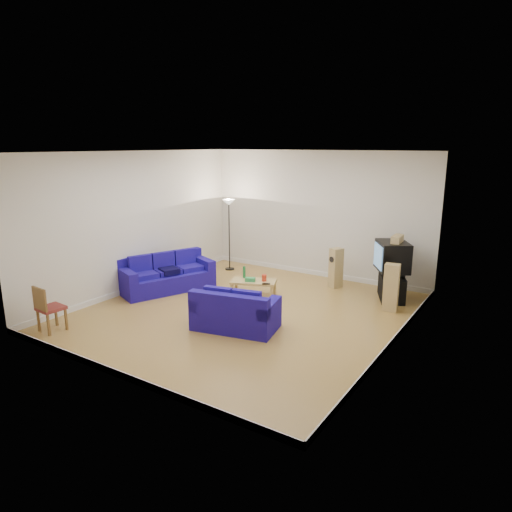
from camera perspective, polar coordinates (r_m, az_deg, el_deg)
The scene contains 16 objects.
room at distance 8.96m, azimuth -1.39°, elevation 2.24°, with size 6.01×6.51×3.21m.
sofa_three_seat at distance 10.94m, azimuth -11.20°, elevation -2.57°, with size 1.65×2.32×0.82m.
sofa_loveseat at distance 8.48m, azimuth -2.68°, elevation -7.30°, with size 1.67×1.15×0.76m.
coffee_table at distance 10.26m, azimuth -0.31°, elevation -3.36°, with size 1.11×0.84×0.36m.
bottle at distance 10.41m, azimuth -1.48°, elevation -2.04°, with size 0.06×0.06×0.27m, color #197233.
tissue_box at distance 10.17m, azimuth -0.73°, elevation -2.95°, with size 0.22×0.12×0.09m, color green.
red_canister at distance 10.18m, azimuth 1.02°, elevation -2.75°, with size 0.11×0.11×0.15m, color red.
remote at distance 9.97m, azimuth 1.27°, elevation -3.49°, with size 0.17×0.05×0.02m, color black.
tv_stand at distance 10.52m, azimuth 16.58°, elevation -3.75°, with size 0.89×0.49×0.54m, color black.
av_receiver at distance 10.37m, azimuth 16.80°, elevation -2.17°, with size 0.40×0.33×0.09m, color black.
television at distance 10.40m, azimuth 16.66°, elevation -0.02°, with size 0.95×1.02×0.64m.
centre_speaker at distance 10.27m, azimuth 17.25°, elevation 2.04°, with size 0.45×0.18×0.16m, color tan.
speaker_left at distance 11.01m, azimuth 9.95°, elevation -1.47°, with size 0.32×0.35×0.95m.
speaker_right at distance 9.72m, azimuth 16.53°, elevation -3.79°, with size 0.33×0.27×0.99m.
floor_lamp at distance 12.20m, azimuth -3.41°, elevation 5.51°, with size 0.33×0.33×1.92m.
dining_chair at distance 9.11m, azimuth -24.64°, elevation -5.76°, with size 0.45×0.45×0.87m.
Camera 1 is at (4.93, -7.26, 3.34)m, focal length 32.00 mm.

